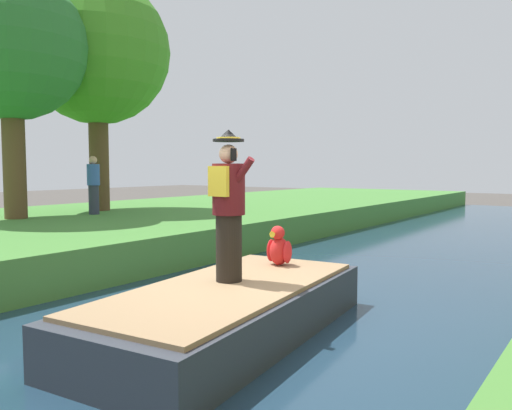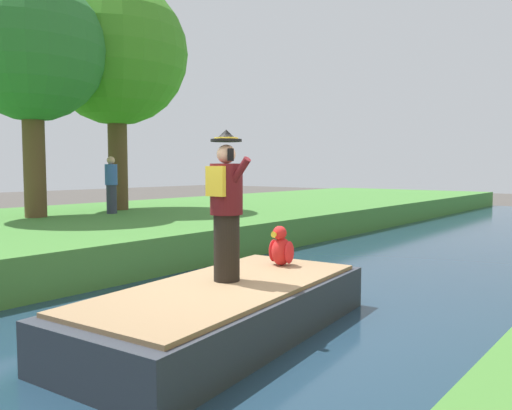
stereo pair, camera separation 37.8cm
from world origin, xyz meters
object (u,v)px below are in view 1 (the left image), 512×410
object	(u,v)px
parrot_plush	(279,248)
person_bystander	(94,185)
tree_slender	(10,46)
boat	(229,310)
person_pirate	(229,206)
tree_broad	(97,52)

from	to	relation	value
parrot_plush	person_bystander	world-z (taller)	person_bystander
tree_slender	parrot_plush	bearing A→B (deg)	-4.98
boat	tree_slender	world-z (taller)	tree_slender
person_pirate	parrot_plush	bearing A→B (deg)	97.52
tree_broad	person_bystander	distance (m)	4.08
person_bystander	boat	bearing A→B (deg)	-26.39
boat	person_bystander	distance (m)	9.02
person_pirate	tree_broad	world-z (taller)	tree_broad
boat	person_pirate	distance (m)	1.25
tree_broad	person_bystander	xyz separation A→B (m)	(0.95, -0.91, -3.86)
person_pirate	parrot_plush	size ratio (longest dim) A/B	3.25
boat	person_pirate	xyz separation A→B (m)	(-0.12, 0.16, 1.23)
parrot_plush	tree_slender	distance (m)	9.44
boat	person_bystander	size ratio (longest dim) A/B	2.74
tree_slender	person_bystander	size ratio (longest dim) A/B	3.86
boat	person_pirate	world-z (taller)	person_pirate
parrot_plush	boat	bearing A→B (deg)	-82.27
person_pirate	tree_slender	distance (m)	9.40
parrot_plush	person_bystander	bearing A→B (deg)	161.58
tree_broad	person_bystander	world-z (taller)	tree_broad
tree_slender	tree_broad	size ratio (longest dim) A/B	0.90
person_pirate	tree_slender	world-z (taller)	tree_slender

